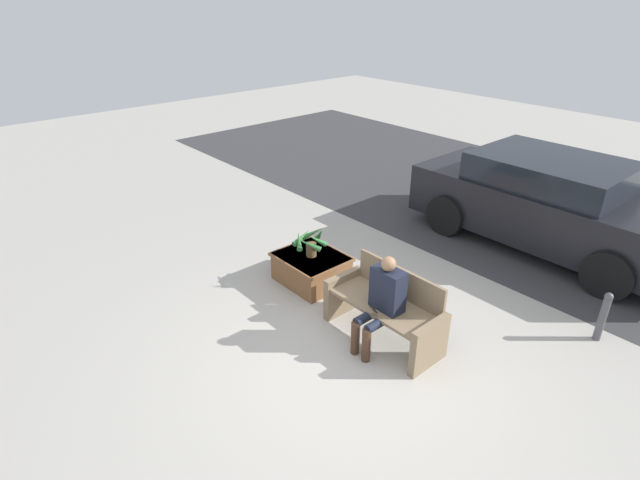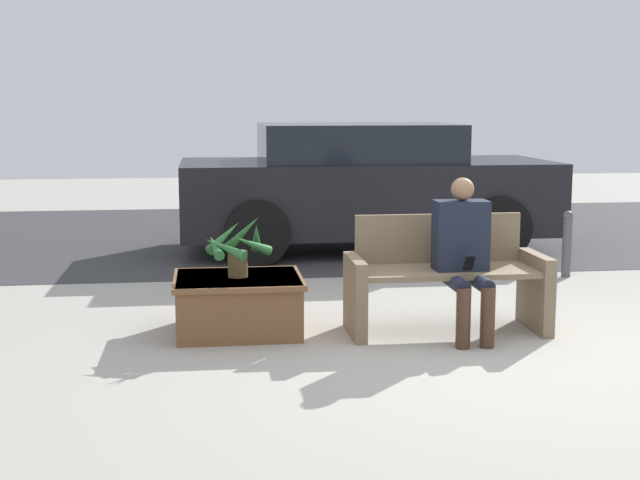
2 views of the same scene
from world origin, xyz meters
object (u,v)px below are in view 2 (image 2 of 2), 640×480
at_px(planter_box, 238,302).
at_px(potted_plant, 236,246).
at_px(bollard_post, 567,242).
at_px(bench, 445,278).
at_px(parked_car, 364,187).
at_px(person_seated, 464,249).

distance_m(planter_box, potted_plant, 0.43).
relative_size(potted_plant, bollard_post, 0.81).
xyz_separation_m(planter_box, potted_plant, (-0.01, -0.01, 0.43)).
bearing_deg(bench, bollard_post, 47.08).
bearing_deg(parked_car, planter_box, -113.81).
relative_size(person_seated, parked_car, 0.27).
bearing_deg(bollard_post, planter_box, -152.20).
relative_size(parked_car, bollard_post, 6.46).
relative_size(bench, potted_plant, 2.77).
height_order(person_seated, planter_box, person_seated).
bearing_deg(bench, planter_box, 174.75).
relative_size(planter_box, parked_car, 0.22).
bearing_deg(bench, potted_plant, 175.10).
distance_m(potted_plant, bollard_post, 3.79).
xyz_separation_m(person_seated, potted_plant, (-1.66, 0.32, 0.01)).
height_order(person_seated, potted_plant, person_seated).
bearing_deg(person_seated, bollard_post, 51.10).
bearing_deg(potted_plant, parked_car, 66.13).
distance_m(bench, person_seated, 0.32).
bearing_deg(potted_plant, bollard_post, 27.86).
bearing_deg(bollard_post, person_seated, -128.90).
height_order(person_seated, parked_car, parked_car).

